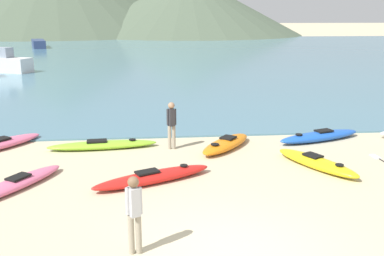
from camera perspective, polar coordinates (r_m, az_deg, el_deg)
ground_plane at (r=8.70m, az=4.90°, el=-15.82°), size 400.00×400.00×0.00m
bay_water at (r=50.79m, az=-4.00°, el=9.43°), size 160.00×70.00×0.06m
far_hill_midright at (r=97.03m, az=-0.59°, el=15.40°), size 47.41×47.41×12.26m
kayak_on_sand_2 at (r=12.01m, az=-4.96°, el=-6.21°), size 3.33×1.96×0.36m
kayak_on_sand_3 at (r=16.44m, az=15.91°, el=-1.00°), size 3.37×1.73×0.37m
kayak_on_sand_5 at (r=15.18m, az=-11.30°, el=-2.12°), size 3.63×0.96×0.31m
kayak_on_sand_6 at (r=13.57m, az=15.51°, el=-4.23°), size 1.94×2.94×0.36m
kayak_on_sand_8 at (r=12.40m, az=-21.68°, el=-6.67°), size 2.27×3.10×0.31m
kayak_on_sand_9 at (r=14.93m, az=4.35°, el=-2.01°), size 2.29×2.62×0.38m
person_near_foreground at (r=8.41m, az=-7.36°, el=-10.31°), size 0.31×0.26×1.53m
person_near_waterline at (r=14.68m, az=-2.62°, el=0.71°), size 0.32×0.27×1.58m
moored_boat_0 at (r=62.49m, az=-18.91°, el=10.10°), size 3.02×6.06×0.97m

